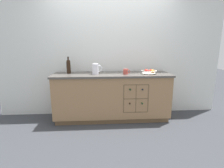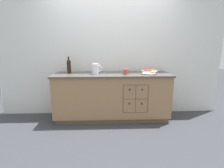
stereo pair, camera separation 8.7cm
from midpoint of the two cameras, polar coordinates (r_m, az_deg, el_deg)
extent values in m
plane|color=#383A3F|center=(3.54, -0.72, -11.13)|extent=(14.00, 14.00, 0.00)
cube|color=silver|center=(3.59, -1.09, 10.24)|extent=(4.56, 0.06, 2.55)
cube|color=brown|center=(3.52, -0.72, -10.45)|extent=(2.10, 0.51, 0.09)
cube|color=#99724C|center=(3.37, -0.74, -3.71)|extent=(2.16, 0.57, 0.77)
cube|color=#514C47|center=(3.28, -0.76, 3.06)|extent=(2.20, 0.61, 0.03)
cube|color=brown|center=(3.24, 6.71, -4.28)|extent=(0.44, 0.01, 0.51)
cube|color=brown|center=(3.16, 2.91, -4.66)|extent=(0.02, 0.10, 0.51)
cube|color=brown|center=(3.24, 10.74, -4.43)|extent=(0.02, 0.10, 0.51)
cube|color=brown|center=(3.28, 6.76, -8.82)|extent=(0.44, 0.10, 0.02)
cube|color=brown|center=(3.19, 6.88, -4.55)|extent=(0.44, 0.10, 0.02)
cube|color=brown|center=(3.13, 7.00, -0.07)|extent=(0.44, 0.10, 0.02)
cube|color=brown|center=(3.19, 6.88, -4.55)|extent=(0.02, 0.10, 0.51)
cylinder|color=black|center=(3.31, 4.58, -5.42)|extent=(0.07, 0.19, 0.07)
cylinder|color=black|center=(3.18, 4.94, -6.18)|extent=(0.03, 0.08, 0.03)
cylinder|color=#19381E|center=(3.34, 8.37, -5.32)|extent=(0.07, 0.21, 0.07)
cylinder|color=#19381E|center=(3.20, 8.93, -6.13)|extent=(0.03, 0.09, 0.03)
cylinder|color=#19381E|center=(3.24, 4.64, -1.02)|extent=(0.08, 0.22, 0.08)
cylinder|color=#19381E|center=(3.09, 5.06, -1.69)|extent=(0.03, 0.09, 0.03)
cylinder|color=black|center=(3.27, 8.53, -1.10)|extent=(0.07, 0.19, 0.07)
cylinder|color=black|center=(3.14, 9.04, -1.67)|extent=(0.03, 0.08, 0.03)
cylinder|color=silver|center=(3.36, 11.21, 3.43)|extent=(0.13, 0.13, 0.01)
cone|color=silver|center=(3.36, 11.23, 3.97)|extent=(0.27, 0.27, 0.05)
torus|color=silver|center=(3.35, 11.24, 4.28)|extent=(0.29, 0.29, 0.02)
sphere|color=red|center=(3.38, 11.94, 4.14)|extent=(0.08, 0.08, 0.08)
sphere|color=gold|center=(3.32, 12.35, 3.97)|extent=(0.08, 0.08, 0.08)
sphere|color=red|center=(3.34, 10.55, 4.05)|extent=(0.07, 0.07, 0.07)
sphere|color=red|center=(3.41, 10.41, 4.27)|extent=(0.07, 0.07, 0.07)
sphere|color=red|center=(3.31, 11.36, 3.92)|extent=(0.07, 0.07, 0.07)
cylinder|color=white|center=(3.23, -6.22, 4.88)|extent=(0.12, 0.12, 0.19)
torus|color=white|center=(3.22, -6.26, 6.52)|extent=(0.12, 0.12, 0.01)
torus|color=white|center=(3.22, -5.13, 5.07)|extent=(0.12, 0.01, 0.12)
cylinder|color=#B7473D|center=(3.23, 3.68, 4.07)|extent=(0.09, 0.09, 0.10)
torus|color=#B7473D|center=(3.24, 4.50, 4.11)|extent=(0.07, 0.01, 0.07)
cylinder|color=black|center=(3.44, -14.69, 5.15)|extent=(0.08, 0.08, 0.21)
sphere|color=black|center=(3.42, -14.80, 7.11)|extent=(0.07, 0.07, 0.07)
cylinder|color=black|center=(3.42, -14.83, 7.64)|extent=(0.03, 0.03, 0.09)
cylinder|color=black|center=(3.42, -14.88, 8.49)|extent=(0.03, 0.03, 0.01)
camera|label=1|loc=(0.04, -90.75, -0.17)|focal=28.00mm
camera|label=2|loc=(0.04, 89.25, 0.17)|focal=28.00mm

